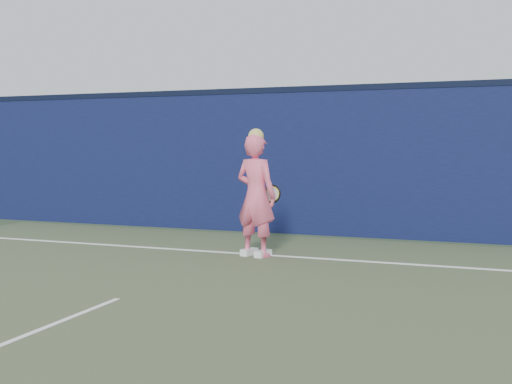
% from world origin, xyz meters
% --- Properties ---
extents(ground, '(80.00, 80.00, 0.00)m').
position_xyz_m(ground, '(0.00, 0.00, 0.00)').
color(ground, '#34462B').
rests_on(ground, ground).
extents(backstop_wall, '(24.00, 0.40, 2.50)m').
position_xyz_m(backstop_wall, '(0.00, 6.50, 1.25)').
color(backstop_wall, '#0B1334').
rests_on(backstop_wall, ground).
extents(wall_cap, '(24.00, 0.42, 0.10)m').
position_xyz_m(wall_cap, '(0.00, 6.50, 2.55)').
color(wall_cap, black).
rests_on(wall_cap, backstop_wall).
extents(player, '(0.71, 0.56, 1.80)m').
position_xyz_m(player, '(0.39, 3.90, 0.87)').
color(player, '#F45F81').
rests_on(player, ground).
extents(racket, '(0.47, 0.25, 0.28)m').
position_xyz_m(racket, '(0.48, 4.31, 0.86)').
color(racket, black).
rests_on(racket, ground).
extents(court_lines, '(11.00, 12.04, 0.01)m').
position_xyz_m(court_lines, '(0.00, -0.33, 0.01)').
color(court_lines, white).
rests_on(court_lines, court_surface).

